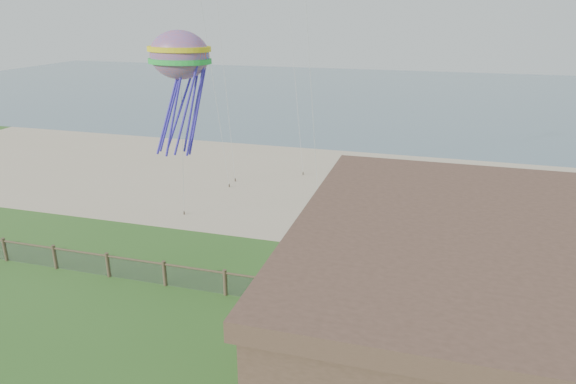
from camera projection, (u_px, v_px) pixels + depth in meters
name	position (u px, v px, depth m)	size (l,w,h in m)	color
ground	(158.00, 383.00, 17.57)	(160.00, 160.00, 0.00)	#305F20
sand_beach	(310.00, 185.00, 37.48)	(72.00, 20.00, 0.02)	#C7B290
ocean	(380.00, 94.00, 77.31)	(160.00, 68.00, 0.02)	slate
chainlink_fence	(225.00, 284.00, 22.82)	(36.20, 0.20, 1.25)	#4A3B29
motel_deck	(547.00, 355.00, 18.62)	(15.00, 2.00, 0.50)	brown
picnic_table	(396.00, 327.00, 19.98)	(1.95, 1.47, 0.82)	brown
octopus_kite	(182.00, 91.00, 26.01)	(3.33, 2.35, 6.85)	#FF5128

